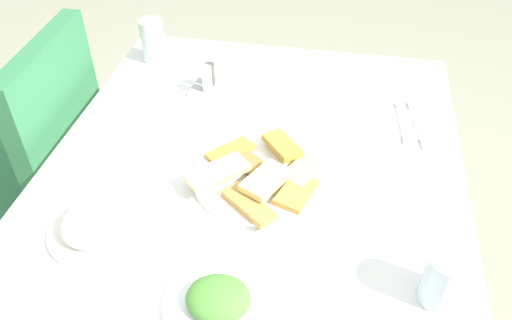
% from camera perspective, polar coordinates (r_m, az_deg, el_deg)
% --- Properties ---
extents(dining_table, '(1.12, 0.93, 0.75)m').
position_cam_1_polar(dining_table, '(1.21, -0.32, -3.47)').
color(dining_table, white).
rests_on(dining_table, ground_plane).
extents(dining_chair, '(0.44, 0.44, 0.93)m').
position_cam_1_polar(dining_chair, '(1.61, -22.87, -0.70)').
color(dining_chair, '#2F7043').
rests_on(dining_chair, ground_plane).
extents(pide_platter, '(0.31, 0.30, 0.05)m').
position_cam_1_polar(pide_platter, '(1.11, 0.60, -1.69)').
color(pide_platter, white).
rests_on(pide_platter, dining_table).
extents(salad_plate_greens, '(0.19, 0.19, 0.07)m').
position_cam_1_polar(salad_plate_greens, '(1.04, -17.19, -6.75)').
color(salad_plate_greens, white).
rests_on(salad_plate_greens, dining_table).
extents(salad_plate_rice, '(0.19, 0.19, 0.05)m').
position_cam_1_polar(salad_plate_rice, '(0.90, -4.18, -15.31)').
color(salad_plate_rice, white).
rests_on(salad_plate_rice, dining_table).
extents(soda_can, '(0.07, 0.07, 0.12)m').
position_cam_1_polar(soda_can, '(1.54, -11.36, 12.82)').
color(soda_can, silver).
rests_on(soda_can, dining_table).
extents(drinking_glass, '(0.07, 0.07, 0.10)m').
position_cam_1_polar(drinking_glass, '(0.93, 20.15, -12.28)').
color(drinking_glass, silver).
rests_on(drinking_glass, dining_table).
extents(paper_napkin, '(0.12, 0.12, 0.00)m').
position_cam_1_polar(paper_napkin, '(1.33, 16.65, 3.82)').
color(paper_napkin, white).
rests_on(paper_napkin, dining_table).
extents(fork, '(0.20, 0.05, 0.00)m').
position_cam_1_polar(fork, '(1.33, 17.45, 3.86)').
color(fork, silver).
rests_on(fork, paper_napkin).
extents(spoon, '(0.17, 0.03, 0.00)m').
position_cam_1_polar(spoon, '(1.32, 15.92, 4.06)').
color(spoon, silver).
rests_on(spoon, paper_napkin).
extents(condiment_caddy, '(0.10, 0.10, 0.08)m').
position_cam_1_polar(condiment_caddy, '(1.39, -5.24, 8.47)').
color(condiment_caddy, '#B2B2B7').
rests_on(condiment_caddy, dining_table).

